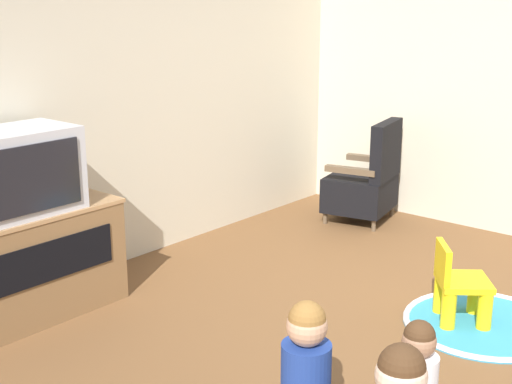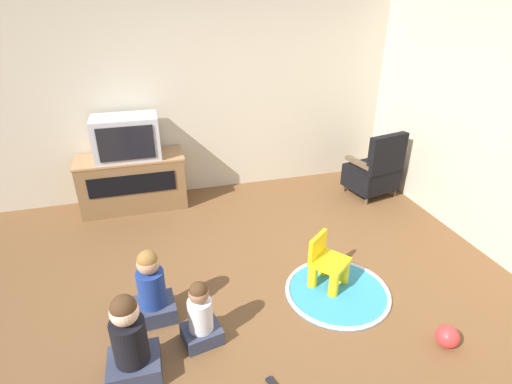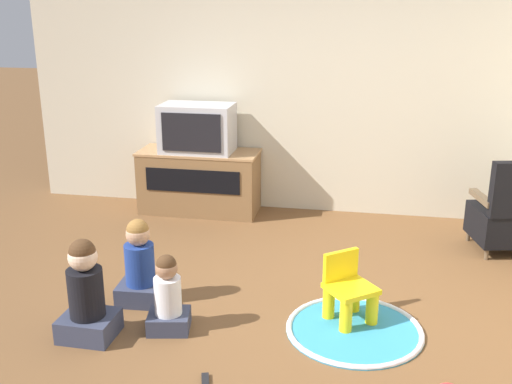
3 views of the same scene
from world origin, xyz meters
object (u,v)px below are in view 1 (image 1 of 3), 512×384
(television, at_px, (11,173))
(child_watching_left, at_px, (306,381))
(black_armchair, at_px, (366,182))
(yellow_kid_chair, at_px, (460,290))
(tv_cabinet, at_px, (18,264))

(television, xyz_separation_m, child_watching_left, (0.12, -2.02, -0.63))
(television, distance_m, black_armchair, 3.10)
(television, bearing_deg, yellow_kid_chair, -50.63)
(television, relative_size, child_watching_left, 1.13)
(tv_cabinet, xyz_separation_m, child_watching_left, (0.12, -2.04, -0.06))
(tv_cabinet, relative_size, child_watching_left, 1.92)
(television, bearing_deg, black_armchair, -9.92)
(child_watching_left, bearing_deg, black_armchair, 24.00)
(black_armchair, bearing_deg, tv_cabinet, -22.71)
(black_armchair, relative_size, yellow_kid_chair, 1.81)
(black_armchair, bearing_deg, yellow_kid_chair, 35.59)
(tv_cabinet, relative_size, black_armchair, 1.43)
(black_armchair, relative_size, child_watching_left, 1.35)
(yellow_kid_chair, bearing_deg, television, 90.98)
(tv_cabinet, height_order, yellow_kid_chair, tv_cabinet)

